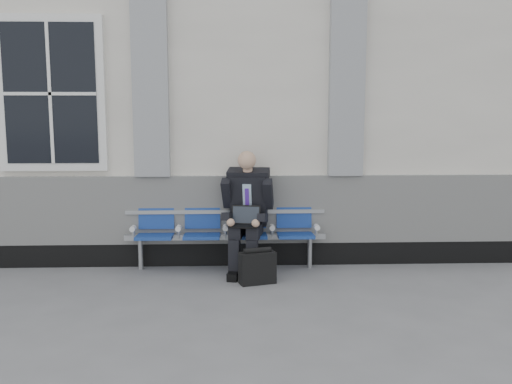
{
  "coord_description": "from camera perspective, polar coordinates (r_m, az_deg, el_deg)",
  "views": [
    {
      "loc": [
        2.65,
        -5.92,
        2.06
      ],
      "look_at": [
        2.92,
        0.9,
        1.06
      ],
      "focal_mm": 40.0,
      "sensor_mm": 36.0,
      "label": 1
    }
  ],
  "objects": [
    {
      "name": "businessman",
      "position": [
        7.21,
        -0.89,
        -1.6
      ],
      "size": [
        0.68,
        0.92,
        1.54
      ],
      "color": "black",
      "rests_on": "ground"
    },
    {
      "name": "briefcase",
      "position": [
        6.82,
        0.14,
        -7.52
      ],
      "size": [
        0.46,
        0.29,
        0.44
      ],
      "color": "black",
      "rests_on": "ground"
    },
    {
      "name": "bench",
      "position": [
        7.4,
        -3.07,
        -3.47
      ],
      "size": [
        2.6,
        0.47,
        0.91
      ],
      "color": "#9EA0A3",
      "rests_on": "ground"
    },
    {
      "name": "station_building",
      "position": [
        9.77,
        -18.29,
        8.83
      ],
      "size": [
        14.4,
        4.4,
        4.49
      ],
      "color": "silver",
      "rests_on": "ground"
    }
  ]
}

